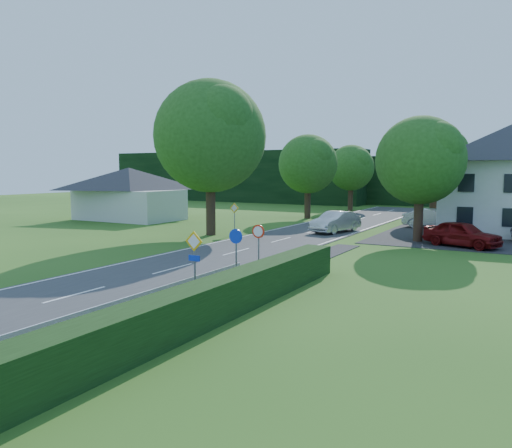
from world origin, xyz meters
The scene contains 26 objects.
road centered at (0.00, 20.00, 0.02)m, with size 7.00×80.00×0.04m, color #333436.
footpath centered at (4.95, 2.00, 0.02)m, with size 1.50×44.00×0.04m, color #232326.
parking_pad centered at (12.00, 33.00, 0.02)m, with size 14.00×16.00×0.04m, color #232326.
line_edge_left centered at (-3.25, 20.00, 0.04)m, with size 0.12×80.00×0.01m, color white.
line_edge_right centered at (3.25, 20.00, 0.04)m, with size 0.12×80.00×0.01m, color white.
line_centre centered at (0.00, 20.00, 0.04)m, with size 0.12×80.00×0.01m, color white, non-canonical shape.
hedge_right centered at (6.50, 0.00, 0.65)m, with size 1.20×30.00×1.30m, color black.
tree_main centered at (-6.00, 24.00, 5.82)m, with size 9.40×9.40×11.64m, color #244E17, non-canonical shape.
tree_left_far centered at (-5.00, 40.00, 4.29)m, with size 7.00×7.00×8.58m, color #244E17, non-canonical shape.
tree_right_far centered at (7.00, 42.00, 4.54)m, with size 7.40×7.40×9.09m, color #244E17, non-canonical shape.
tree_left_back centered at (-4.50, 52.00, 4.04)m, with size 6.60×6.60×8.07m, color #244E17, non-canonical shape.
tree_right_back centered at (6.00, 50.00, 3.78)m, with size 6.20×6.20×7.56m, color #244E17, non-canonical shape.
tree_right_mid centered at (8.50, 28.00, 4.29)m, with size 7.00×7.00×8.58m, color #244E17, non-canonical shape.
treeline_left centered at (-28.00, 62.00, 4.00)m, with size 44.00×6.00×8.00m, color black.
treeline_right centered at (8.00, 66.00, 3.50)m, with size 30.00×5.00×7.00m, color black.
bungalow_left centered at (-20.00, 30.00, 2.71)m, with size 11.00×6.50×5.20m.
streetlight centered at (8.06, 30.00, 4.46)m, with size 2.03×0.18×8.00m.
sign_priority_right centered at (4.30, 7.98, 1.80)m, with size 0.78×0.09×2.59m.
sign_roundabout centered at (4.30, 10.98, 1.67)m, with size 0.64×0.08×2.37m.
sign_speed_limit centered at (4.30, 12.97, 1.77)m, with size 0.64×0.11×2.37m.
sign_priority_left centered at (-4.50, 24.98, 1.72)m, with size 0.78×0.09×2.44m.
moving_car centered at (1.77, 30.00, 0.86)m, with size 1.74×5.00×1.65m, color silver.
motorcycle centered at (-0.96, 35.44, 0.52)m, with size 0.63×1.82×0.95m, color black.
parked_car_red centered at (11.48, 26.80, 0.86)m, with size 1.93×4.80×1.64m, color #660B0C.
parked_car_silver_a centered at (8.11, 36.56, 0.87)m, with size 1.77×5.07×1.67m, color #A0A0A4.
parasol centered at (9.25, 35.00, 1.09)m, with size 2.30×2.34×2.11m, color red.
Camera 1 is at (15.53, -7.14, 4.84)m, focal length 35.00 mm.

